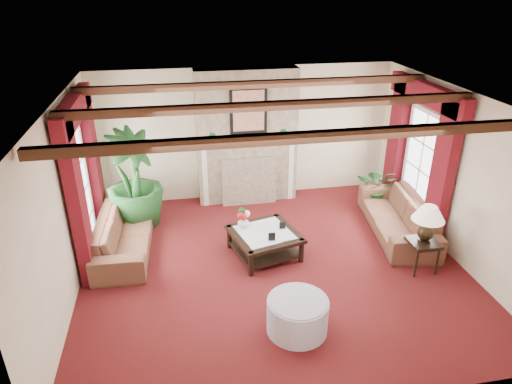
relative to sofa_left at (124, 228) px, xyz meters
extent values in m
plane|color=#410E0B|center=(2.37, -0.92, -0.42)|extent=(6.00, 6.00, 0.00)
plane|color=white|center=(2.37, -0.92, 2.28)|extent=(6.00, 6.00, 0.00)
cube|color=beige|center=(2.37, 1.83, 0.93)|extent=(6.00, 0.02, 2.70)
cube|color=beige|center=(-0.63, -0.92, 0.93)|extent=(0.02, 5.50, 2.70)
cube|color=beige|center=(5.37, -0.92, 0.93)|extent=(0.02, 5.50, 2.70)
imported|color=#380F16|center=(0.00, 0.00, 0.00)|extent=(2.20, 0.82, 0.84)
imported|color=#380F16|center=(4.81, -0.27, 0.02)|extent=(2.44, 1.30, 0.88)
imported|color=black|center=(0.17, 0.87, 0.10)|extent=(2.86, 2.86, 1.03)
imported|color=black|center=(4.88, 0.80, -0.08)|extent=(1.54, 1.55, 0.68)
cylinder|color=#9A94A7|center=(2.36, -2.43, -0.18)|extent=(0.81, 0.81, 0.47)
imported|color=silver|center=(1.99, -0.33, 0.10)|extent=(0.23, 0.24, 0.20)
imported|color=black|center=(2.51, -0.77, 0.15)|extent=(0.22, 0.07, 0.30)
camera|label=1|loc=(0.98, -6.95, 3.82)|focal=32.00mm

